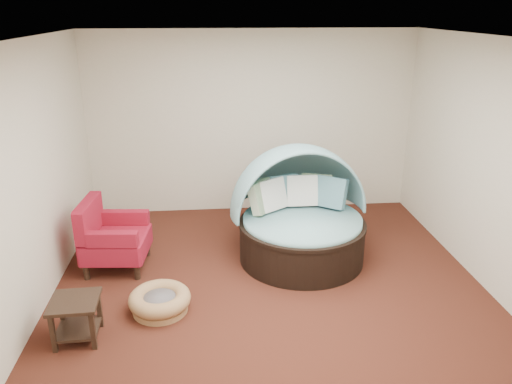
{
  "coord_description": "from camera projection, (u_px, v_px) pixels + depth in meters",
  "views": [
    {
      "loc": [
        -0.63,
        -5.04,
        3.09
      ],
      "look_at": [
        -0.11,
        0.6,
        0.98
      ],
      "focal_mm": 35.0,
      "sensor_mm": 36.0,
      "label": 1
    }
  ],
  "objects": [
    {
      "name": "wall_front",
      "position": [
        322.0,
        304.0,
        3.01
      ],
      "size": [
        5.0,
        0.0,
        5.0
      ],
      "primitive_type": "plane",
      "rotation": [
        -1.57,
        0.0,
        0.0
      ],
      "color": "beige",
      "rests_on": "floor"
    },
    {
      "name": "floor",
      "position": [
        270.0,
        288.0,
        5.84
      ],
      "size": [
        5.0,
        5.0,
        0.0
      ],
      "primitive_type": "plane",
      "color": "#461D14",
      "rests_on": "ground"
    },
    {
      "name": "wall_right",
      "position": [
        494.0,
        168.0,
        5.56
      ],
      "size": [
        0.0,
        5.0,
        5.0
      ],
      "primitive_type": "plane",
      "rotation": [
        1.57,
        0.0,
        -1.57
      ],
      "color": "beige",
      "rests_on": "floor"
    },
    {
      "name": "wall_back",
      "position": [
        252.0,
        123.0,
        7.68
      ],
      "size": [
        5.0,
        0.0,
        5.0
      ],
      "primitive_type": "plane",
      "rotation": [
        1.57,
        0.0,
        0.0
      ],
      "color": "beige",
      "rests_on": "floor"
    },
    {
      "name": "red_armchair",
      "position": [
        111.0,
        237.0,
        6.17
      ],
      "size": [
        0.82,
        0.83,
        0.89
      ],
      "rotation": [
        0.0,
        0.0,
        -0.09
      ],
      "color": "black",
      "rests_on": "floor"
    },
    {
      "name": "side_table",
      "position": [
        76.0,
        314.0,
        4.85
      ],
      "size": [
        0.47,
        0.47,
        0.44
      ],
      "rotation": [
        0.0,
        0.0,
        0.03
      ],
      "color": "black",
      "rests_on": "floor"
    },
    {
      "name": "wall_left",
      "position": [
        31.0,
        182.0,
        5.13
      ],
      "size": [
        0.0,
        5.0,
        5.0
      ],
      "primitive_type": "plane",
      "rotation": [
        1.57,
        0.0,
        1.57
      ],
      "color": "beige",
      "rests_on": "floor"
    },
    {
      "name": "ceiling",
      "position": [
        273.0,
        38.0,
        4.86
      ],
      "size": [
        5.0,
        5.0,
        0.0
      ],
      "primitive_type": "plane",
      "rotation": [
        3.14,
        0.0,
        0.0
      ],
      "color": "white",
      "rests_on": "wall_back"
    },
    {
      "name": "canopy_daybed",
      "position": [
        300.0,
        207.0,
        6.36
      ],
      "size": [
        1.88,
        1.84,
        1.48
      ],
      "rotation": [
        0.0,
        0.0,
        0.15
      ],
      "color": "black",
      "rests_on": "floor"
    },
    {
      "name": "pet_basket",
      "position": [
        160.0,
        301.0,
        5.36
      ],
      "size": [
        0.8,
        0.8,
        0.23
      ],
      "rotation": [
        0.0,
        0.0,
        0.23
      ],
      "color": "#9B6F46",
      "rests_on": "floor"
    }
  ]
}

